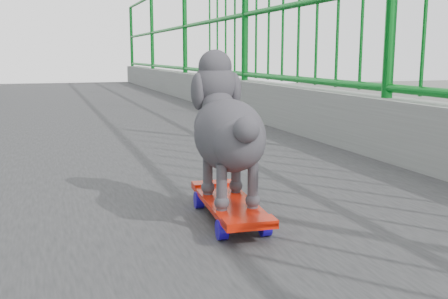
% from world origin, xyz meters
% --- Properties ---
extents(skateboard, '(0.19, 0.51, 0.07)m').
position_xyz_m(skateboard, '(0.28, 3.24, 7.05)').
color(skateboard, red).
rests_on(skateboard, footbridge).
extents(poodle, '(0.24, 0.51, 0.42)m').
position_xyz_m(poodle, '(0.28, 3.26, 7.29)').
color(poodle, '#2E2B31').
rests_on(poodle, skateboard).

